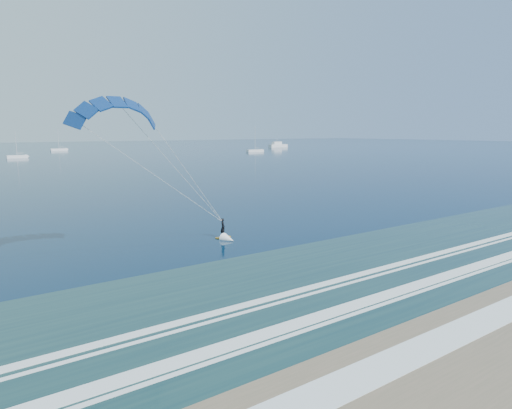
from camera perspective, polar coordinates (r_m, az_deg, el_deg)
The scene contains 6 objects.
ground at distance 32.50m, azimuth 28.33°, elevation -11.30°, with size 900.00×900.00×0.00m, color #06263C.
kitesurfer_rig at distance 40.43m, azimuth -10.00°, elevation 4.39°, with size 17.43×6.67×14.39m.
motor_yacht at distance 295.74m, azimuth 2.74°, elevation 7.43°, with size 13.12×3.50×5.67m.
sailboat_3 at distance 202.29m, azimuth -27.70°, elevation 5.33°, with size 7.44×2.40×10.50m.
sailboat_4 at distance 267.52m, azimuth -23.41°, elevation 6.33°, with size 8.53×2.40×11.62m.
sailboat_5 at distance 232.13m, azimuth -0.12°, elevation 6.76°, with size 9.45×2.40×12.71m.
Camera 1 is at (-27.83, -12.86, 10.80)m, focal length 32.00 mm.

